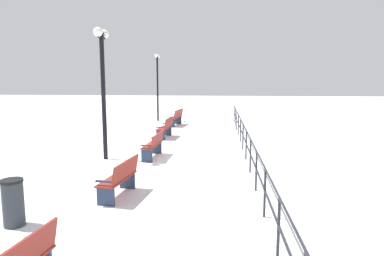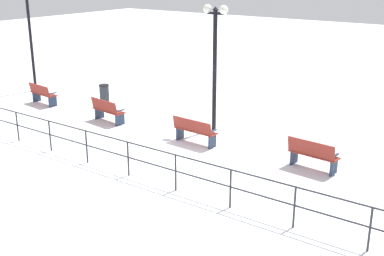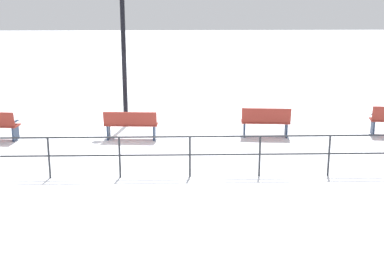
# 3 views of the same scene
# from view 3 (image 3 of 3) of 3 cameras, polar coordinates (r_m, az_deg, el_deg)

# --- Properties ---
(ground_plane) EXTENTS (80.00, 80.00, 0.00)m
(ground_plane) POSITION_cam_3_polar(r_m,az_deg,el_deg) (16.68, -6.42, -1.07)
(ground_plane) COLOR white
(ground_plane) RESTS_ON ground
(bench_second) EXTENTS (0.65, 1.54, 0.96)m
(bench_second) POSITION_cam_3_polar(r_m,az_deg,el_deg) (16.72, 7.86, 0.69)
(bench_second) COLOR maroon
(bench_second) RESTS_ON ground
(bench_third) EXTENTS (0.58, 1.64, 0.91)m
(bench_third) POSITION_cam_3_polar(r_m,az_deg,el_deg) (16.36, -6.54, 0.40)
(bench_third) COLOR maroon
(bench_third) RESTS_ON ground
(lamppost_middle) EXTENTS (0.32, 0.98, 4.53)m
(lamppost_middle) POSITION_cam_3_polar(r_m,az_deg,el_deg) (17.61, -7.36, 10.06)
(lamppost_middle) COLOR black
(lamppost_middle) RESTS_ON ground
(waterfront_railing) EXTENTS (0.05, 20.69, 1.05)m
(waterfront_railing) POSITION_cam_3_polar(r_m,az_deg,el_deg) (13.16, -7.74, -2.34)
(waterfront_railing) COLOR #26282D
(waterfront_railing) RESTS_ON ground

